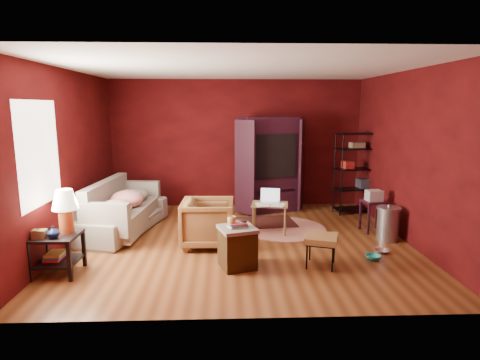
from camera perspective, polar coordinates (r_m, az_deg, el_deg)
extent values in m
cube|color=brown|center=(6.79, 0.06, -8.72)|extent=(5.50, 5.00, 0.02)
cube|color=white|center=(6.44, 0.07, 15.70)|extent=(5.50, 5.00, 0.02)
cube|color=#4F0B0C|center=(8.96, -0.56, 5.19)|extent=(5.50, 0.02, 2.80)
cube|color=#4F0B0C|center=(3.99, 1.46, -1.37)|extent=(5.50, 0.02, 2.80)
cube|color=#4F0B0C|center=(6.93, -23.40, 2.80)|extent=(0.02, 5.00, 2.80)
cube|color=#4F0B0C|center=(7.13, 22.86, 3.02)|extent=(0.02, 5.00, 2.80)
cube|color=white|center=(5.99, -26.68, 3.40)|extent=(0.02, 1.20, 1.40)
imported|color=slate|center=(7.43, -16.38, -4.02)|extent=(1.12, 2.22, 0.83)
imported|color=black|center=(6.47, -4.55, -5.77)|extent=(0.78, 0.83, 0.84)
imported|color=silver|center=(6.59, 19.54, -8.87)|extent=(0.22, 0.07, 0.21)
imported|color=#2AC7C2|center=(6.28, 18.47, -9.73)|extent=(0.23, 0.08, 0.22)
imported|color=#0D1B41|center=(5.73, -25.04, -6.76)|extent=(0.17, 0.18, 0.16)
imported|color=#D5B968|center=(5.49, -1.17, -5.55)|extent=(0.14, 0.13, 0.12)
cube|color=black|center=(5.89, -24.71, -7.26)|extent=(0.58, 0.58, 0.04)
cube|color=black|center=(6.00, -24.45, -10.48)|extent=(0.54, 0.54, 0.03)
cube|color=black|center=(5.86, -27.86, -10.28)|extent=(0.05, 0.05, 0.53)
cube|color=black|center=(5.65, -23.09, -10.63)|extent=(0.05, 0.05, 0.53)
cube|color=black|center=(6.29, -25.80, -8.70)|extent=(0.05, 0.05, 0.53)
cube|color=black|center=(6.10, -21.33, -8.95)|extent=(0.05, 0.05, 0.53)
cylinder|color=#CE5B25|center=(5.88, -23.45, -5.35)|extent=(0.19, 0.19, 0.32)
cone|color=#F2E5C6|center=(5.81, -23.66, -2.53)|extent=(0.35, 0.35, 0.27)
cube|color=olive|center=(5.80, -26.62, -6.89)|extent=(0.17, 0.12, 0.11)
cube|color=#C9323A|center=(6.00, -24.91, -10.06)|extent=(0.21, 0.27, 0.03)
cube|color=#3286C9|center=(5.99, -24.85, -9.77)|extent=(0.21, 0.27, 0.03)
cube|color=#E2C14B|center=(5.98, -24.79, -9.47)|extent=(0.21, 0.27, 0.03)
cube|color=slate|center=(7.46, -16.00, -5.10)|extent=(0.94, 1.91, 0.39)
cube|color=slate|center=(7.51, -18.56, -3.07)|extent=(0.34, 1.86, 0.78)
cube|color=slate|center=(6.57, -18.70, -5.41)|extent=(0.79, 0.25, 0.53)
cube|color=slate|center=(8.26, -14.01, -1.99)|extent=(0.79, 0.25, 0.53)
ellipsoid|color=red|center=(6.88, -17.19, -3.79)|extent=(0.55, 0.55, 0.27)
ellipsoid|color=red|center=(7.37, -15.77, -2.64)|extent=(0.61, 0.61, 0.31)
ellipsoid|color=slate|center=(7.82, -14.62, -2.12)|extent=(0.51, 0.51, 0.25)
cube|color=#3A220D|center=(5.65, -0.37, -9.77)|extent=(0.56, 0.56, 0.53)
cube|color=slate|center=(5.56, -0.37, -6.95)|extent=(0.59, 0.59, 0.05)
cube|color=#BFB79D|center=(5.55, -0.37, -6.60)|extent=(0.30, 0.27, 0.02)
cube|color=#43669D|center=(5.54, -0.37, -6.39)|extent=(0.30, 0.27, 0.02)
cube|color=#B44F43|center=(5.53, -0.37, -6.17)|extent=(0.27, 0.23, 0.02)
cube|color=black|center=(5.58, 0.30, -5.81)|extent=(0.14, 0.16, 0.02)
cube|color=black|center=(5.76, 11.50, -8.18)|extent=(0.55, 0.55, 0.09)
cube|color=black|center=(5.78, 11.48, -8.69)|extent=(0.49, 0.49, 0.02)
cylinder|color=black|center=(5.69, 9.49, -10.72)|extent=(0.03, 0.03, 0.36)
cylinder|color=black|center=(5.66, 13.02, -10.96)|extent=(0.03, 0.03, 0.36)
cylinder|color=black|center=(6.01, 9.91, -9.56)|extent=(0.03, 0.03, 0.36)
cylinder|color=black|center=(5.99, 13.25, -9.78)|extent=(0.03, 0.03, 0.36)
cylinder|color=beige|center=(7.47, 6.27, -6.85)|extent=(1.98, 1.98, 0.01)
cube|color=#4F1A15|center=(7.79, 3.14, -6.01)|extent=(1.34, 0.98, 0.01)
cube|color=olive|center=(7.06, 4.26, -3.47)|extent=(0.69, 0.53, 0.03)
cylinder|color=olive|center=(6.97, 1.91, -5.86)|extent=(0.04, 0.04, 0.52)
cylinder|color=olive|center=(6.95, 6.42, -5.98)|extent=(0.04, 0.04, 0.52)
cylinder|color=olive|center=(7.32, 2.15, -5.08)|extent=(0.04, 0.04, 0.52)
cylinder|color=olive|center=(7.29, 6.44, -5.19)|extent=(0.04, 0.04, 0.52)
cube|color=silver|center=(7.09, 4.27, -3.22)|extent=(0.37, 0.28, 0.02)
cube|color=silver|center=(7.17, 4.33, -2.09)|extent=(0.34, 0.12, 0.23)
cube|color=silver|center=(6.96, 3.18, -3.51)|extent=(0.24, 0.33, 0.00)
cube|color=silver|center=(6.96, 5.43, -3.54)|extent=(0.31, 0.37, 0.00)
cube|color=black|center=(8.56, 4.02, 2.25)|extent=(1.30, 0.95, 2.01)
cube|color=black|center=(8.44, 4.32, 3.57)|extent=(1.05, 0.74, 0.90)
cube|color=black|center=(8.06, 0.70, 1.76)|extent=(0.41, 0.33, 1.90)
cube|color=black|center=(8.57, 8.70, 2.16)|extent=(0.20, 0.47, 1.90)
cube|color=#313537|center=(8.50, 4.17, 2.91)|extent=(0.78, 0.70, 0.55)
cube|color=black|center=(8.26, 4.91, 2.67)|extent=(0.51, 0.17, 0.42)
cube|color=black|center=(8.61, 4.11, -1.28)|extent=(1.06, 0.79, 0.05)
cylinder|color=black|center=(8.36, 14.26, 0.64)|extent=(0.03, 0.03, 1.69)
cylinder|color=black|center=(8.73, 18.91, 0.80)|extent=(0.03, 0.03, 1.69)
cylinder|color=black|center=(8.66, 13.28, 1.01)|extent=(0.03, 0.03, 1.69)
cylinder|color=black|center=(9.02, 17.82, 1.16)|extent=(0.03, 0.03, 1.69)
cube|color=black|center=(8.83, 15.86, -3.90)|extent=(0.87, 0.49, 0.02)
cube|color=black|center=(8.74, 16.00, -1.21)|extent=(0.87, 0.49, 0.02)
cube|color=black|center=(8.67, 16.14, 1.52)|extent=(0.87, 0.49, 0.02)
cube|color=black|center=(8.62, 16.28, 4.29)|extent=(0.87, 0.49, 0.02)
cube|color=black|center=(8.59, 16.39, 6.34)|extent=(0.87, 0.49, 0.02)
cube|color=maroon|center=(8.57, 15.06, 2.11)|extent=(0.22, 0.26, 0.15)
cube|color=#302F3B|center=(8.81, 17.12, -0.44)|extent=(0.27, 0.27, 0.19)
cube|color=#776047|center=(8.61, 16.31, 4.79)|extent=(0.31, 0.23, 0.11)
cube|color=black|center=(7.53, 18.48, -2.94)|extent=(0.42, 0.42, 0.04)
cube|color=black|center=(7.38, 17.83, -5.35)|extent=(0.04, 0.04, 0.55)
cube|color=black|center=(7.53, 20.01, -5.18)|extent=(0.04, 0.04, 0.55)
cube|color=black|center=(7.66, 16.74, -4.73)|extent=(0.04, 0.04, 0.55)
cube|color=black|center=(7.80, 18.87, -4.57)|extent=(0.04, 0.04, 0.55)
cube|color=silver|center=(7.50, 18.53, -2.10)|extent=(0.29, 0.24, 0.19)
cylinder|color=#9D9EA4|center=(7.18, 20.27, -6.00)|extent=(0.42, 0.42, 0.54)
cylinder|color=#9D9EA4|center=(7.10, 20.42, -3.78)|extent=(0.47, 0.47, 0.04)
sphere|color=#9D9EA4|center=(7.10, 20.44, -3.50)|extent=(0.06, 0.06, 0.05)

